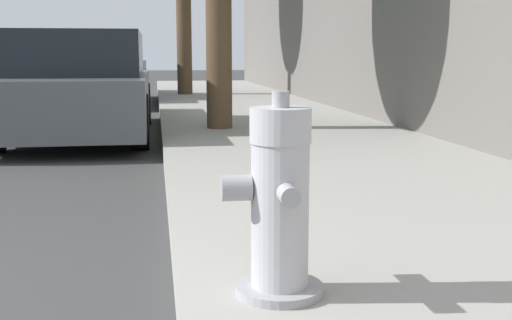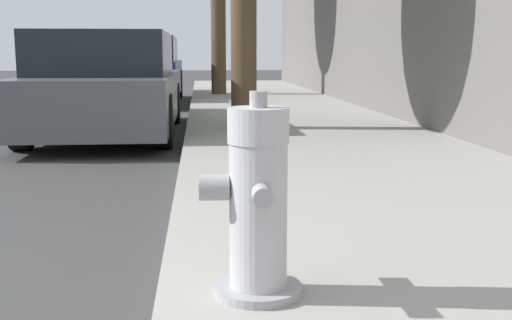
{
  "view_description": "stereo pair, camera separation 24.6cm",
  "coord_description": "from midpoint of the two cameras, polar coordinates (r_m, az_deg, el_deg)",
  "views": [
    {
      "loc": [
        1.73,
        -2.08,
        1.08
      ],
      "look_at": [
        2.28,
        1.45,
        0.49
      ],
      "focal_mm": 45.0,
      "sensor_mm": 36.0,
      "label": 1
    },
    {
      "loc": [
        1.97,
        -2.11,
        1.08
      ],
      "look_at": [
        2.28,
        1.45,
        0.49
      ],
      "focal_mm": 45.0,
      "sensor_mm": 36.0,
      "label": 2
    }
  ],
  "objects": [
    {
      "name": "fire_hydrant",
      "position": [
        2.44,
        -0.85,
        -4.05
      ],
      "size": [
        0.4,
        0.41,
        0.78
      ],
      "color": "#97979C",
      "rests_on": "sidewalk_slab"
    },
    {
      "name": "parked_car_near",
      "position": [
        8.74,
        -16.19,
        6.28
      ],
      "size": [
        1.79,
        4.4,
        1.35
      ],
      "color": "#4C5156",
      "rests_on": "ground_plane"
    },
    {
      "name": "parked_car_mid",
      "position": [
        14.38,
        -13.79,
        7.68
      ],
      "size": [
        1.76,
        4.4,
        1.44
      ],
      "color": "navy",
      "rests_on": "ground_plane"
    }
  ]
}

